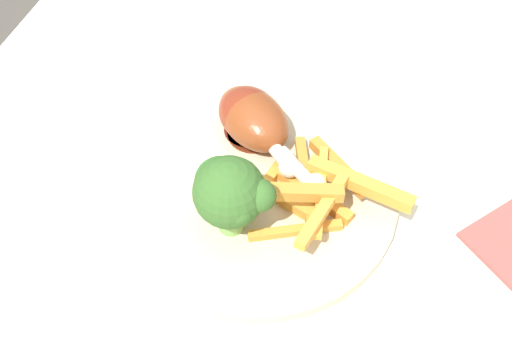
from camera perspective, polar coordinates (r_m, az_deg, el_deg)
The scene contains 7 objects.
dining_table at distance 0.54m, azimuth 3.80°, elevation -14.46°, with size 1.29×0.77×0.71m.
dinner_plate at distance 0.49m, azimuth -0.00°, elevation -1.91°, with size 0.25×0.25×0.01m, color beige.
broccoli_floret_front at distance 0.44m, azimuth -3.47°, elevation -1.51°, with size 0.04×0.04×0.06m.
broccoli_floret_middle at distance 0.43m, azimuth -2.34°, elevation -2.41°, with size 0.06×0.07×0.07m.
carrot_fries_pile at distance 0.47m, azimuth 6.05°, elevation -2.14°, with size 0.13×0.14×0.04m.
chicken_drumstick_near at distance 0.51m, azimuth 0.02°, elevation 5.01°, with size 0.12×0.12×0.04m.
chicken_drumstick_far at distance 0.51m, azimuth -0.44°, elevation 5.44°, with size 0.10×0.10×0.04m.
Camera 1 is at (0.23, 0.02, 1.11)m, focal length 38.98 mm.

